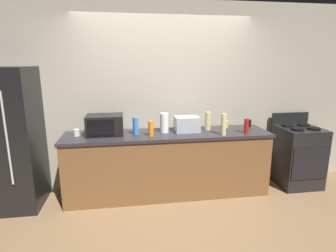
{
  "coord_description": "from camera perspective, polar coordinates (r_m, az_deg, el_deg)",
  "views": [
    {
      "loc": [
        -0.56,
        -3.18,
        1.86
      ],
      "look_at": [
        0.0,
        0.4,
        1.0
      ],
      "focal_mm": 29.04,
      "sensor_mm": 36.0,
      "label": 1
    }
  ],
  "objects": [
    {
      "name": "mug_white",
      "position": [
        3.79,
        -18.64,
        -1.31
      ],
      "size": [
        0.09,
        0.09,
        0.09
      ],
      "primitive_type": "cylinder",
      "color": "white",
      "rests_on": "counter_run"
    },
    {
      "name": "back_wall",
      "position": [
        4.06,
        -0.9,
        6.14
      ],
      "size": [
        6.4,
        0.1,
        2.7
      ],
      "primitive_type": "cube",
      "color": "#B2A893",
      "rests_on": "ground_plane"
    },
    {
      "name": "bottle_spray_cleaner",
      "position": [
        3.68,
        -6.82,
        0.04
      ],
      "size": [
        0.08,
        0.08,
        0.24
      ],
      "primitive_type": "cylinder",
      "color": "#338CE5",
      "rests_on": "counter_run"
    },
    {
      "name": "mug_yellow",
      "position": [
        4.16,
        11.97,
        0.42
      ],
      "size": [
        0.09,
        0.09,
        0.1
      ],
      "primitive_type": "cylinder",
      "color": "yellow",
      "rests_on": "counter_run"
    },
    {
      "name": "microwave",
      "position": [
        3.73,
        -13.1,
        0.23
      ],
      "size": [
        0.48,
        0.35,
        0.27
      ],
      "color": "black",
      "rests_on": "counter_run"
    },
    {
      "name": "ground_plane",
      "position": [
        3.72,
        0.99,
        -16.61
      ],
      "size": [
        8.0,
        8.0,
        0.0
      ],
      "primitive_type": "plane",
      "color": "#93704C"
    },
    {
      "name": "mug_black",
      "position": [
        4.3,
        16.57,
        0.61
      ],
      "size": [
        0.08,
        0.08,
        0.11
      ],
      "primitive_type": "cylinder",
      "color": "black",
      "rests_on": "counter_run"
    },
    {
      "name": "bottle_dish_soap",
      "position": [
        3.57,
        -3.63,
        -0.58
      ],
      "size": [
        0.07,
        0.07,
        0.2
      ],
      "primitive_type": "cylinder",
      "color": "orange",
      "rests_on": "counter_run"
    },
    {
      "name": "stove_range",
      "position": [
        4.61,
        25.5,
        -5.64
      ],
      "size": [
        0.6,
        0.61,
        1.08
      ],
      "color": "black",
      "rests_on": "ground_plane"
    },
    {
      "name": "toaster_oven",
      "position": [
        3.83,
        4.0,
        0.43
      ],
      "size": [
        0.34,
        0.26,
        0.21
      ],
      "primitive_type": "cube",
      "color": "#B7BABF",
      "rests_on": "counter_run"
    },
    {
      "name": "bottle_hand_soap",
      "position": [
        3.68,
        11.59,
        0.3
      ],
      "size": [
        0.07,
        0.07,
        0.29
      ],
      "primitive_type": "cylinder",
      "color": "beige",
      "rests_on": "counter_run"
    },
    {
      "name": "refrigerator",
      "position": [
        3.99,
        -30.52,
        -2.44
      ],
      "size": [
        0.72,
        0.73,
        1.8
      ],
      "color": "black",
      "rests_on": "ground_plane"
    },
    {
      "name": "bottle_hot_sauce",
      "position": [
        3.86,
        16.11,
        0.01
      ],
      "size": [
        0.06,
        0.06,
        0.2
      ],
      "primitive_type": "cylinder",
      "color": "red",
      "rests_on": "counter_run"
    },
    {
      "name": "bottle_vinegar",
      "position": [
        3.94,
        8.35,
        1.05
      ],
      "size": [
        0.08,
        0.08,
        0.26
      ],
      "primitive_type": "cylinder",
      "color": "beige",
      "rests_on": "counter_run"
    },
    {
      "name": "counter_run",
      "position": [
        3.88,
        0.0,
        -7.9
      ],
      "size": [
        2.84,
        0.64,
        0.9
      ],
      "color": "brown",
      "rests_on": "ground_plane"
    },
    {
      "name": "paper_towel_roll",
      "position": [
        3.75,
        -0.78,
        0.67
      ],
      "size": [
        0.12,
        0.12,
        0.27
      ],
      "primitive_type": "cylinder",
      "color": "white",
      "rests_on": "counter_run"
    }
  ]
}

